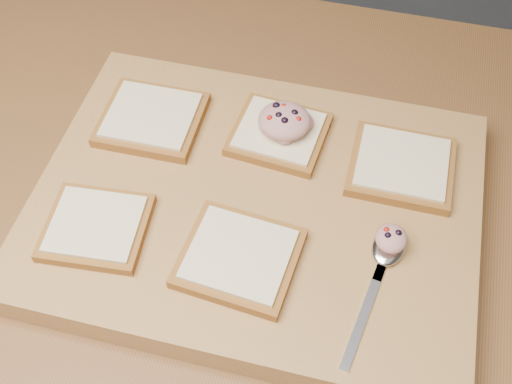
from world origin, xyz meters
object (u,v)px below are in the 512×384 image
tuna_salad_dollop (284,120)px  spoon (385,256)px  bread_far_center (279,134)px  cutting_board (256,208)px

tuna_salad_dollop → spoon: (0.14, -0.14, -0.03)m
spoon → bread_far_center: bearing=136.6°
cutting_board → spoon: size_ratio=2.86×
bread_far_center → tuna_salad_dollop: size_ratio=1.87×
cutting_board → tuna_salad_dollop: bearing=83.6°
cutting_board → tuna_salad_dollop: size_ratio=7.93×
spoon → tuna_salad_dollop: bearing=135.1°
tuna_salad_dollop → spoon: size_ratio=0.36×
bread_far_center → spoon: 0.21m
cutting_board → bread_far_center: (0.01, 0.10, 0.03)m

